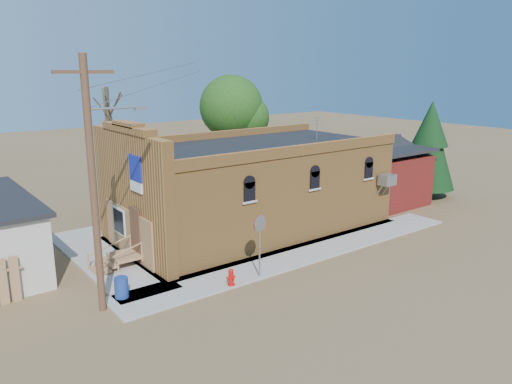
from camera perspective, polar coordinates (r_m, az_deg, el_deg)
ground at (r=22.29m, az=4.41°, el=-8.56°), size 120.00×120.00×0.00m
sidewalk_south at (r=23.84m, az=5.68°, el=-6.96°), size 19.00×2.20×0.08m
sidewalk_west at (r=24.12m, az=-16.89°, el=-7.26°), size 2.60×10.00×0.08m
brick_bar at (r=26.63m, az=-0.70°, el=0.51°), size 16.40×7.97×6.30m
red_shed at (r=33.34m, az=13.04°, el=2.75°), size 5.40×6.40×4.30m
utility_pole at (r=17.85m, az=-18.00°, el=1.17°), size 3.12×0.26×9.00m
tree_bare_near at (r=30.41m, az=-16.55°, el=8.53°), size 2.80×2.80×7.65m
tree_leafy at (r=35.06m, az=-2.83°, el=9.66°), size 4.40×4.40×8.15m
evergreen_tree at (r=35.41m, az=19.22°, el=5.34°), size 3.60×3.60×6.50m
fire_hydrant at (r=20.20m, az=-2.86°, el=-9.69°), size 0.40×0.38×0.69m
stop_sign at (r=20.38m, az=0.42°, el=-4.29°), size 0.72×0.22×2.68m
trash_barrel at (r=19.81m, az=-15.13°, el=-10.48°), size 0.62×0.62×0.80m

